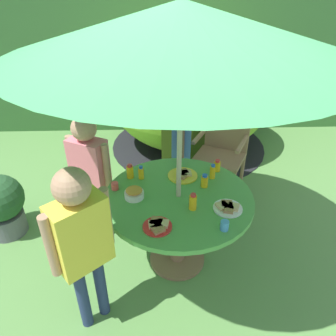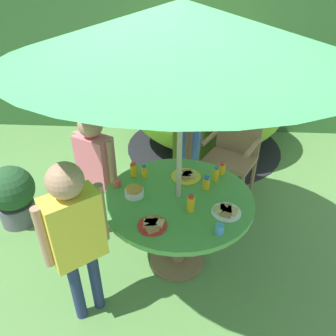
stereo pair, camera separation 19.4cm
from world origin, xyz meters
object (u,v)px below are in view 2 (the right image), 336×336
Objects in this scene: juice_bottle_center_back at (191,203)px; cup_far at (219,229)px; juice_bottle_mid_right at (144,171)px; plate_far_left at (152,225)px; juice_bottle_near_right at (134,170)px; wooden_chair at (233,150)px; juice_bottle_center_front at (216,174)px; patio_umbrella at (182,28)px; potted_plant at (13,194)px; dome_tent at (206,97)px; juice_bottle_mid_left at (222,169)px; juice_bottle_near_left at (206,183)px; child_in_blue_shirt at (191,132)px; plate_back_edge at (226,211)px; child_in_pink_shirt at (95,161)px; plate_far_right at (186,176)px; child_in_yellow_shirt at (75,228)px; cup_near at (117,183)px; garden_table at (178,211)px; snack_bowl at (134,191)px.

juice_bottle_center_back reaches higher than cup_far.
cup_far is at bearing -47.91° from juice_bottle_mid_right.
juice_bottle_near_right is (-0.22, 0.60, 0.04)m from plate_far_left.
wooden_chair reaches higher than juice_bottle_center_front.
patio_umbrella reaches higher than potted_plant.
juice_bottle_mid_left is (0.07, -1.80, 0.02)m from dome_tent.
child_in_blue_shirt is at bearing 99.01° from juice_bottle_near_left.
plate_back_edge is (0.34, -0.17, -1.16)m from patio_umbrella.
child_in_pink_shirt is (0.86, -0.04, 0.43)m from potted_plant.
child_in_blue_shirt is 6.03× the size of plate_back_edge.
patio_umbrella reaches higher than juice_bottle_mid_right.
cup_far is (0.28, -0.38, -1.14)m from patio_umbrella.
juice_bottle_near_right is 1.16× the size of juice_bottle_mid_left.
wooden_chair is 0.91m from plate_far_right.
child_in_yellow_shirt reaches higher than juice_bottle_mid_right.
juice_bottle_center_back is (-0.12, -0.27, 0.01)m from juice_bottle_near_left.
plate_back_edge is 3.66× the size of cup_near.
juice_bottle_center_front is (0.45, 0.57, 0.05)m from plate_far_left.
juice_bottle_mid_left is at bearing 44.48° from patio_umbrella.
garden_table is 1.85× the size of potted_plant.
juice_bottle_near_left is 0.86× the size of juice_bottle_center_front.
juice_bottle_near_left is (0.93, -0.25, -0.02)m from child_in_pink_shirt.
child_in_pink_shirt is at bearing -124.72° from wooden_chair.
juice_bottle_mid_right is (0.04, 0.26, 0.01)m from snack_bowl.
juice_bottle_center_front reaches higher than potted_plant.
snack_bowl is at bearing -16.90° from child_in_pink_shirt.
juice_bottle_center_back is (-0.44, -1.19, 0.20)m from wooden_chair.
child_in_blue_shirt is 1.05m from juice_bottle_center_back.
juice_bottle_mid_left is at bearing 89.22° from plate_back_edge.
juice_bottle_mid_left is at bearing 84.43° from cup_far.
dome_tent is at bearing 92.07° from juice_bottle_mid_left.
dome_tent is 18.21× the size of juice_bottle_center_back.
juice_bottle_near_left is 0.70m from cup_near.
cup_near is at bearing 147.75° from cup_far.
plate_far_right is at bearing -94.74° from wooden_chair.
juice_bottle_center_front is at bearing 22.82° from child_in_blue_shirt.
cup_near is at bearing -104.52° from dome_tent.
dome_tent is at bearing 74.10° from snack_bowl.
garden_table is 0.90× the size of child_in_blue_shirt.
dome_tent is at bearing 73.26° from juice_bottle_mid_right.
snack_bowl is at bearing -99.51° from juice_bottle_mid_right.
juice_bottle_center_back is 0.55m from juice_bottle_mid_right.
wooden_chair is 0.81× the size of child_in_pink_shirt.
juice_bottle_mid_right is (-0.13, 0.59, 0.04)m from plate_far_left.
juice_bottle_near_left is 1.92× the size of cup_near.
juice_bottle_mid_right is at bearing 26.82° from child_in_yellow_shirt.
plate_back_edge is at bearing 73.23° from cup_far.
child_in_yellow_shirt is 10.98× the size of juice_bottle_mid_right.
plate_back_edge is (0.34, -0.17, 0.15)m from garden_table.
wooden_chair reaches higher than cup_near.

